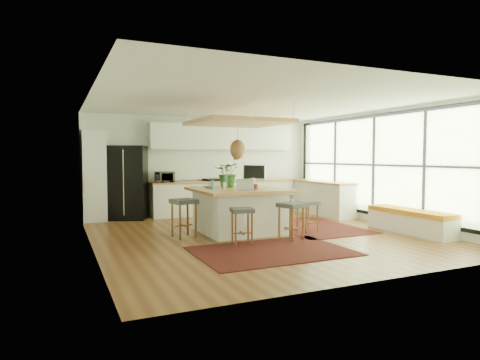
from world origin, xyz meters
name	(u,v)px	position (x,y,z in m)	size (l,w,h in m)	color
floor	(259,234)	(0.00, 0.00, 0.00)	(7.00, 7.00, 0.00)	brown
ceiling	(259,103)	(0.00, 0.00, 2.70)	(7.00, 7.00, 0.00)	white
wall_back	(203,165)	(0.00, 3.50, 1.35)	(6.50, 6.50, 0.00)	white
wall_front	(383,176)	(0.00, -3.50, 1.35)	(6.50, 6.50, 0.00)	white
wall_left	(91,171)	(-3.25, 0.00, 1.35)	(7.00, 7.00, 0.00)	white
wall_right	(381,167)	(3.25, 0.00, 1.35)	(7.00, 7.00, 0.00)	white
window_wall	(380,165)	(3.22, 0.00, 1.40)	(0.10, 6.20, 2.60)	black
pantry	(94,176)	(-2.95, 3.18, 1.12)	(0.55, 0.60, 2.25)	white
back_counter_base	(225,198)	(0.55, 3.18, 0.44)	(4.20, 0.60, 0.88)	white
back_counter_top	(225,182)	(0.55, 3.18, 0.90)	(4.24, 0.64, 0.05)	#AB753C
backsplash	(221,165)	(0.55, 3.48, 1.35)	(4.20, 0.02, 0.80)	white
upper_cabinets	(223,137)	(0.55, 3.32, 2.15)	(4.20, 0.34, 0.70)	white
range	(217,196)	(0.30, 3.18, 0.50)	(0.76, 0.62, 1.00)	#A5A5AA
right_counter_base	(320,198)	(2.93, 2.00, 0.44)	(0.60, 2.50, 0.88)	white
right_counter_top	(320,182)	(2.93, 2.00, 0.90)	(0.64, 2.54, 0.05)	#AB753C
window_bench	(410,221)	(2.95, -1.20, 0.25)	(0.52, 2.00, 0.50)	white
ceiling_panel	(238,135)	(-0.30, 0.40, 2.05)	(1.86, 1.86, 0.80)	#AB753C
rug_near	(272,251)	(-0.49, -1.48, 0.01)	(2.60, 1.80, 0.01)	black
rug_right	(312,227)	(1.49, 0.27, 0.01)	(1.80, 2.60, 0.01)	black
fridge	(127,183)	(-2.15, 3.20, 0.93)	(0.93, 0.73, 1.88)	black
island	(239,210)	(-0.28, 0.39, 0.47)	(1.85, 1.85, 0.93)	#AB753C
stool_near_left	(242,225)	(-0.72, -0.76, 0.35)	(0.39, 0.39, 0.67)	#3F4146
stool_near_right	(291,222)	(0.29, -0.80, 0.35)	(0.42, 0.42, 0.72)	#3F4146
stool_right_front	(307,215)	(1.05, -0.21, 0.35)	(0.39, 0.39, 0.66)	#3F4146
stool_right_back	(281,210)	(0.97, 0.75, 0.35)	(0.43, 0.43, 0.72)	#3F4146
stool_left_side	(184,219)	(-1.50, 0.32, 0.35)	(0.45, 0.45, 0.76)	#3F4146
laptop	(246,185)	(-0.37, -0.18, 1.05)	(0.33, 0.35, 0.25)	#A5A5AA
monitor	(254,175)	(0.26, 0.75, 1.19)	(0.54, 0.19, 0.50)	#A5A5AA
microwave	(165,176)	(-1.19, 3.15, 1.10)	(0.50, 0.28, 0.34)	#A5A5AA
island_plant	(227,176)	(-0.35, 0.85, 1.18)	(0.59, 0.65, 0.51)	#1E4C19
island_bowl	(209,187)	(-0.82, 0.70, 0.96)	(0.24, 0.24, 0.06)	silver
island_bottle_0	(213,184)	(-0.83, 0.49, 1.03)	(0.07, 0.07, 0.19)	teal
island_bottle_1	(224,185)	(-0.68, 0.24, 1.03)	(0.07, 0.07, 0.19)	silver
island_bottle_2	(256,184)	(-0.03, 0.09, 1.03)	(0.07, 0.07, 0.19)	#983A32
island_bottle_3	(253,183)	(0.07, 0.44, 1.03)	(0.07, 0.07, 0.19)	silver
island_bottle_4	(226,183)	(-0.48, 0.64, 1.03)	(0.07, 0.07, 0.19)	#4B7D57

